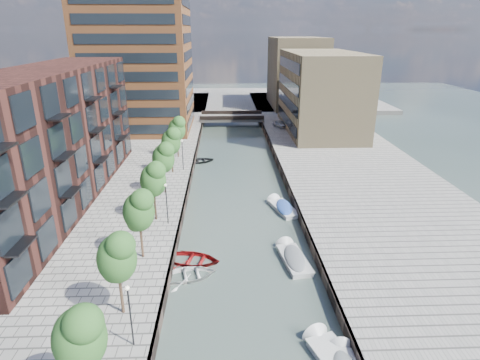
{
  "coord_description": "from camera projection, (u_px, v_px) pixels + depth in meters",
  "views": [
    {
      "loc": [
        -1.6,
        -11.21,
        18.64
      ],
      "look_at": [
        0.0,
        29.07,
        3.5
      ],
      "focal_mm": 30.0,
      "sensor_mm": 36.0,
      "label": 1
    }
  ],
  "objects": [
    {
      "name": "lamp_1",
      "position": [
        166.0,
        200.0,
        38.04
      ],
      "size": [
        0.24,
        0.24,
        4.12
      ],
      "color": "black",
      "rests_on": "quay_left"
    },
    {
      "name": "tree_6",
      "position": [
        177.0,
        128.0,
        57.94
      ],
      "size": [
        2.5,
        2.5,
        5.95
      ],
      "color": "#382619",
      "rests_on": "quay_left"
    },
    {
      "name": "sloop_3",
      "position": [
        189.0,
        278.0,
        32.14
      ],
      "size": [
        5.24,
        4.27,
        0.95
      ],
      "primitive_type": "imported",
      "rotation": [
        0.0,
        0.0,
        1.81
      ],
      "color": "white",
      "rests_on": "ground"
    },
    {
      "name": "tan_block_far",
      "position": [
        296.0,
        72.0,
        96.84
      ],
      "size": [
        12.0,
        20.0,
        16.0
      ],
      "primitive_type": "cube",
      "color": "#8D7A56",
      "rests_on": "quay_right"
    },
    {
      "name": "motorboat_4",
      "position": [
        292.0,
        257.0,
        34.59
      ],
      "size": [
        2.61,
        5.54,
        1.77
      ],
      "color": "#BABAB8",
      "rests_on": "ground"
    },
    {
      "name": "tree_5",
      "position": [
        171.0,
        141.0,
        51.4
      ],
      "size": [
        2.5,
        2.5,
        5.95
      ],
      "color": "#382619",
      "rests_on": "quay_left"
    },
    {
      "name": "bridge",
      "position": [
        232.0,
        118.0,
        83.96
      ],
      "size": [
        13.0,
        6.0,
        1.3
      ],
      "color": "gray",
      "rests_on": "ground"
    },
    {
      "name": "water",
      "position": [
        237.0,
        176.0,
        54.51
      ],
      "size": [
        300.0,
        300.0,
        0.0
      ],
      "primitive_type": "plane",
      "color": "#38473F",
      "rests_on": "ground"
    },
    {
      "name": "tower",
      "position": [
        137.0,
        45.0,
        71.64
      ],
      "size": [
        18.0,
        18.0,
        30.0
      ],
      "primitive_type": "cube",
      "color": "#95542B",
      "rests_on": "quay_left"
    },
    {
      "name": "tan_block_near",
      "position": [
        321.0,
        92.0,
        72.87
      ],
      "size": [
        12.0,
        25.0,
        14.0
      ],
      "primitive_type": "cube",
      "color": "#8D7A56",
      "rests_on": "quay_right"
    },
    {
      "name": "quay_right",
      "position": [
        353.0,
        171.0,
        54.93
      ],
      "size": [
        20.0,
        140.0,
        1.0
      ],
      "primitive_type": "cube",
      "color": "gray",
      "rests_on": "ground"
    },
    {
      "name": "apartment_block",
      "position": [
        48.0,
        139.0,
        41.6
      ],
      "size": [
        8.0,
        38.0,
        14.0
      ],
      "primitive_type": "cube",
      "color": "black",
      "rests_on": "quay_left"
    },
    {
      "name": "car",
      "position": [
        280.0,
        124.0,
        77.04
      ],
      "size": [
        2.88,
        4.2,
        1.33
      ],
      "primitive_type": "imported",
      "rotation": [
        0.0,
        0.0,
        0.37
      ],
      "color": "#BABCC0",
      "rests_on": "quay_right"
    },
    {
      "name": "lamp_0",
      "position": [
        130.0,
        310.0,
        23.08
      ],
      "size": [
        0.24,
        0.24,
        4.12
      ],
      "color": "black",
      "rests_on": "quay_left"
    },
    {
      "name": "quay_wall_right",
      "position": [
        282.0,
        172.0,
        54.56
      ],
      "size": [
        0.25,
        140.0,
        1.0
      ],
      "primitive_type": "cube",
      "color": "#332823",
      "rests_on": "ground"
    },
    {
      "name": "sloop_2",
      "position": [
        193.0,
        262.0,
        34.27
      ],
      "size": [
        5.39,
        4.38,
        0.98
      ],
      "primitive_type": "imported",
      "rotation": [
        0.0,
        0.0,
        1.34
      ],
      "color": "maroon",
      "rests_on": "ground"
    },
    {
      "name": "far_closure",
      "position": [
        230.0,
        100.0,
        110.46
      ],
      "size": [
        80.0,
        40.0,
        1.0
      ],
      "primitive_type": "cube",
      "color": "gray",
      "rests_on": "ground"
    },
    {
      "name": "lamp_2",
      "position": [
        182.0,
        152.0,
        53.01
      ],
      "size": [
        0.24,
        0.24,
        4.12
      ],
      "color": "black",
      "rests_on": "quay_left"
    },
    {
      "name": "motorboat_2",
      "position": [
        334.0,
        360.0,
        23.99
      ],
      "size": [
        3.59,
        5.9,
        1.86
      ],
      "color": "silver",
      "rests_on": "ground"
    },
    {
      "name": "tree_3",
      "position": [
        153.0,
        178.0,
        38.3
      ],
      "size": [
        2.5,
        2.5,
        5.95
      ],
      "color": "#382619",
      "rests_on": "quay_left"
    },
    {
      "name": "tree_1",
      "position": [
        117.0,
        256.0,
        25.2
      ],
      "size": [
        2.5,
        2.5,
        5.95
      ],
      "color": "#382619",
      "rests_on": "quay_left"
    },
    {
      "name": "tree_0",
      "position": [
        79.0,
        335.0,
        18.66
      ],
      "size": [
        2.5,
        2.5,
        5.95
      ],
      "color": "#382619",
      "rests_on": "quay_left"
    },
    {
      "name": "motorboat_3",
      "position": [
        282.0,
        207.0,
        44.37
      ],
      "size": [
        3.25,
        5.46,
        1.72
      ],
      "color": "silver",
      "rests_on": "ground"
    },
    {
      "name": "quay_wall_left",
      "position": [
        192.0,
        173.0,
        54.11
      ],
      "size": [
        0.25,
        140.0,
        1.0
      ],
      "primitive_type": "cube",
      "color": "#332823",
      "rests_on": "ground"
    },
    {
      "name": "sloop_4",
      "position": [
        200.0,
        162.0,
        60.19
      ],
      "size": [
        5.15,
        4.22,
        0.93
      ],
      "primitive_type": "imported",
      "rotation": [
        0.0,
        0.0,
        1.82
      ],
      "color": "black",
      "rests_on": "ground"
    },
    {
      "name": "tree_4",
      "position": [
        163.0,
        157.0,
        44.85
      ],
      "size": [
        2.5,
        2.5,
        5.95
      ],
      "color": "#382619",
      "rests_on": "quay_left"
    },
    {
      "name": "tree_2",
      "position": [
        139.0,
        209.0,
        31.75
      ],
      "size": [
        2.5,
        2.5,
        5.95
      ],
      "color": "#382619",
      "rests_on": "quay_left"
    }
  ]
}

